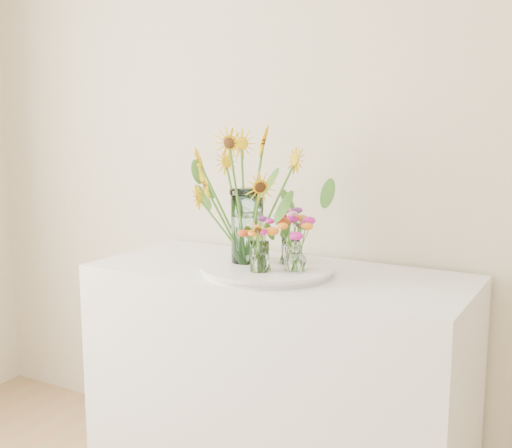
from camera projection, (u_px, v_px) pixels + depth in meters
name	position (u px, v px, depth m)	size (l,w,h in m)	color
counter	(278.00, 386.00, 2.43)	(1.40, 0.60, 0.90)	white
tray	(267.00, 270.00, 2.30)	(0.46, 0.46, 0.03)	white
mason_jar	(247.00, 226.00, 2.34)	(0.12, 0.12, 0.28)	#AFE4D6
sunflower_bouquet	(247.00, 194.00, 2.32)	(0.76, 0.76, 0.52)	#EBB704
small_vase_a	(260.00, 257.00, 2.21)	(0.07, 0.07, 0.11)	white
wildflower_posy_a	(260.00, 244.00, 2.20)	(0.17, 0.17, 0.20)	orange
small_vase_b	(295.00, 256.00, 2.22)	(0.08, 0.08, 0.12)	white
wildflower_posy_b	(295.00, 243.00, 2.21)	(0.21, 0.21, 0.21)	orange
small_vase_c	(291.00, 249.00, 2.32)	(0.07, 0.07, 0.12)	white
wildflower_posy_c	(291.00, 237.00, 2.32)	(0.17, 0.17, 0.21)	orange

